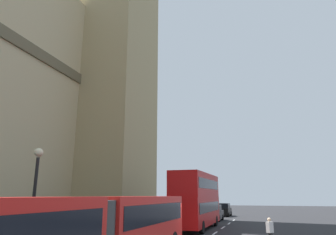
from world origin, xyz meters
TOP-DOWN VIEW (x-y plane):
  - articulated_bus at (-9.64, 1.99)m, footprint 17.65×2.54m
  - double_decker_bus at (8.83, 2.00)m, footprint 10.29×2.54m
  - sedan_lead at (18.70, 2.17)m, footprint 4.40×1.86m
  - sedan_trailing at (27.47, 2.16)m, footprint 4.40×1.86m
  - street_lamp at (-7.01, 6.50)m, footprint 0.44×0.44m
  - pedestrian_by_kerb at (0.03, -4.30)m, footprint 0.47×0.43m

SIDE VIEW (x-z plane):
  - pedestrian_by_kerb at x=0.03m, z-range 0.07..1.76m
  - sedan_lead at x=18.70m, z-range -0.01..1.84m
  - sedan_trailing at x=27.47m, z-range -0.01..1.84m
  - articulated_bus at x=-9.64m, z-range 0.30..3.20m
  - double_decker_bus at x=8.83m, z-range 0.26..5.16m
  - street_lamp at x=-7.01m, z-range 0.42..5.69m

